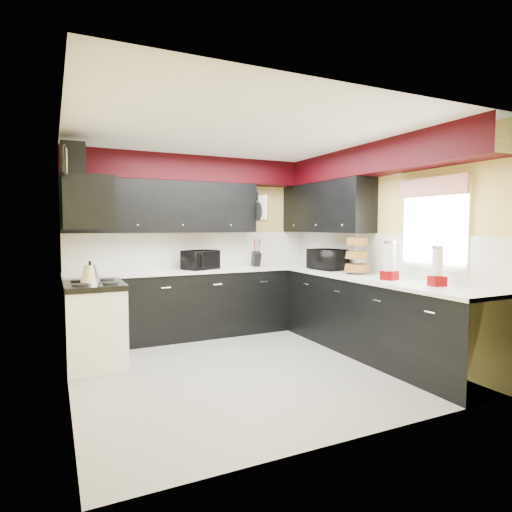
{
  "coord_description": "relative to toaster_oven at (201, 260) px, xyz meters",
  "views": [
    {
      "loc": [
        -1.9,
        -4.19,
        1.54
      ],
      "look_at": [
        0.4,
        0.63,
        1.16
      ],
      "focal_mm": 30.0,
      "sensor_mm": 36.0,
      "label": 1
    }
  ],
  "objects": [
    {
      "name": "ground",
      "position": [
        0.05,
        -1.46,
        -1.07
      ],
      "size": [
        3.6,
        3.6,
        0.0
      ],
      "primitive_type": "plane",
      "color": "gray",
      "rests_on": "ground"
    },
    {
      "name": "wall_back",
      "position": [
        0.05,
        0.34,
        0.18
      ],
      "size": [
        3.6,
        0.06,
        2.5
      ],
      "primitive_type": "cube",
      "color": "#E0C666",
      "rests_on": "ground"
    },
    {
      "name": "wall_right",
      "position": [
        1.85,
        -1.46,
        0.18
      ],
      "size": [
        0.06,
        3.6,
        2.5
      ],
      "primitive_type": "cube",
      "color": "#E0C666",
      "rests_on": "ground"
    },
    {
      "name": "wall_left",
      "position": [
        -1.75,
        -1.46,
        0.18
      ],
      "size": [
        0.06,
        3.6,
        2.5
      ],
      "primitive_type": "cube",
      "color": "#E0C666",
      "rests_on": "ground"
    },
    {
      "name": "ceiling",
      "position": [
        0.05,
        -1.46,
        1.43
      ],
      "size": [
        3.6,
        3.6,
        0.06
      ],
      "primitive_type": "cube",
      "color": "white",
      "rests_on": "wall_back"
    },
    {
      "name": "cab_back",
      "position": [
        0.05,
        0.04,
        -0.62
      ],
      "size": [
        3.6,
        0.6,
        0.9
      ],
      "primitive_type": "cube",
      "color": "black",
      "rests_on": "ground"
    },
    {
      "name": "cab_right",
      "position": [
        1.55,
        -1.76,
        -0.62
      ],
      "size": [
        0.6,
        3.0,
        0.9
      ],
      "primitive_type": "cube",
      "color": "black",
      "rests_on": "ground"
    },
    {
      "name": "counter_back",
      "position": [
        0.05,
        0.04,
        -0.15
      ],
      "size": [
        3.62,
        0.64,
        0.04
      ],
      "primitive_type": "cube",
      "color": "white",
      "rests_on": "cab_back"
    },
    {
      "name": "counter_right",
      "position": [
        1.55,
        -1.76,
        -0.15
      ],
      "size": [
        0.64,
        3.02,
        0.04
      ],
      "primitive_type": "cube",
      "color": "white",
      "rests_on": "cab_right"
    },
    {
      "name": "splash_back",
      "position": [
        0.05,
        0.33,
        0.12
      ],
      "size": [
        3.6,
        0.02,
        0.5
      ],
      "primitive_type": "cube",
      "color": "white",
      "rests_on": "counter_back"
    },
    {
      "name": "splash_right",
      "position": [
        1.84,
        -1.46,
        0.12
      ],
      "size": [
        0.02,
        3.6,
        0.5
      ],
      "primitive_type": "cube",
      "color": "white",
      "rests_on": "counter_right"
    },
    {
      "name": "upper_back",
      "position": [
        -0.45,
        0.16,
        0.73
      ],
      "size": [
        2.6,
        0.35,
        0.7
      ],
      "primitive_type": "cube",
      "color": "black",
      "rests_on": "wall_back"
    },
    {
      "name": "upper_right",
      "position": [
        1.67,
        -0.56,
        0.73
      ],
      "size": [
        0.35,
        1.8,
        0.7
      ],
      "primitive_type": "cube",
      "color": "black",
      "rests_on": "wall_right"
    },
    {
      "name": "soffit_back",
      "position": [
        0.05,
        0.16,
        1.25
      ],
      "size": [
        3.6,
        0.36,
        0.35
      ],
      "primitive_type": "cube",
      "color": "black",
      "rests_on": "wall_back"
    },
    {
      "name": "soffit_right",
      "position": [
        1.67,
        -1.64,
        1.25
      ],
      "size": [
        0.36,
        3.24,
        0.35
      ],
      "primitive_type": "cube",
      "color": "black",
      "rests_on": "wall_right"
    },
    {
      "name": "stove",
      "position": [
        -1.45,
        -0.71,
        -0.64
      ],
      "size": [
        0.6,
        0.75,
        0.86
      ],
      "primitive_type": "cube",
      "color": "white",
      "rests_on": "ground"
    },
    {
      "name": "cooktop",
      "position": [
        -1.45,
        -0.71,
        -0.18
      ],
      "size": [
        0.62,
        0.77,
        0.06
      ],
      "primitive_type": "cube",
      "color": "black",
      "rests_on": "stove"
    },
    {
      "name": "hood",
      "position": [
        -1.5,
        -0.71,
        0.71
      ],
      "size": [
        0.5,
        0.78,
        0.55
      ],
      "primitive_type": "cube",
      "color": "black",
      "rests_on": "wall_left"
    },
    {
      "name": "hood_duct",
      "position": [
        -1.63,
        -0.71,
        1.13
      ],
      "size": [
        0.24,
        0.4,
        0.4
      ],
      "primitive_type": "cube",
      "color": "black",
      "rests_on": "wall_left"
    },
    {
      "name": "window",
      "position": [
        1.83,
        -2.36,
        0.48
      ],
      "size": [
        0.03,
        0.86,
        0.96
      ],
      "primitive_type": null,
      "color": "white",
      "rests_on": "wall_right"
    },
    {
      "name": "valance",
      "position": [
        1.78,
        -2.36,
        0.88
      ],
      "size": [
        0.04,
        0.88,
        0.2
      ],
      "primitive_type": "cube",
      "color": "red",
      "rests_on": "wall_right"
    },
    {
      "name": "pan_top",
      "position": [
        0.87,
        0.09,
        0.93
      ],
      "size": [
        0.03,
        0.22,
        0.4
      ],
      "primitive_type": null,
      "color": "black",
      "rests_on": "upper_back"
    },
    {
      "name": "pan_mid",
      "position": [
        0.87,
        -0.04,
        0.68
      ],
      "size": [
        0.03,
        0.28,
        0.46
      ],
      "primitive_type": null,
      "color": "black",
      "rests_on": "upper_back"
    },
    {
      "name": "pan_low",
      "position": [
        0.87,
        0.22,
        0.65
      ],
      "size": [
        0.03,
        0.24,
        0.42
      ],
      "primitive_type": null,
      "color": "black",
      "rests_on": "upper_back"
    },
    {
      "name": "cut_board",
      "position": [
        0.88,
        -0.16,
        0.73
      ],
      "size": [
        0.03,
        0.26,
        0.35
      ],
      "primitive_type": "cube",
      "color": "white",
      "rests_on": "upper_back"
    },
    {
      "name": "baskets",
      "position": [
        1.57,
        -1.41,
        0.11
      ],
      "size": [
        0.27,
        0.27,
        0.5
      ],
      "primitive_type": null,
      "color": "brown",
      "rests_on": "upper_right"
    },
    {
      "name": "clock",
      "position": [
        -1.72,
        -1.21,
        1.08
      ],
      "size": [
        0.03,
        0.3,
        0.3
      ],
      "primitive_type": null,
      "color": "black",
      "rests_on": "wall_left"
    },
    {
      "name": "deco_plate",
      "position": [
        1.82,
        -1.81,
        1.18
      ],
      "size": [
        0.03,
        0.24,
        0.24
      ],
      "primitive_type": null,
      "color": "white",
      "rests_on": "wall_right"
    },
    {
      "name": "toaster_oven",
      "position": [
        0.0,
        0.0,
        0.0
      ],
      "size": [
        0.56,
        0.52,
        0.26
      ],
      "primitive_type": "imported",
      "rotation": [
        0.0,
        0.0,
        0.39
      ],
      "color": "black",
      "rests_on": "counter_back"
    },
    {
      "name": "microwave",
      "position": [
        1.56,
        -0.8,
        0.01
      ],
      "size": [
        0.4,
        0.54,
        0.28
      ],
      "primitive_type": "imported",
      "rotation": [
        0.0,
        0.0,
        1.68
      ],
      "color": "black",
      "rests_on": "counter_right"
    },
    {
      "name": "utensil_crock",
      "position": [
        0.9,
        0.06,
        -0.05
      ],
      "size": [
        0.17,
        0.17,
        0.17
      ],
      "primitive_type": "cylinder",
      "rotation": [
        0.0,
        0.0,
        0.03
      ],
      "color": "silver",
      "rests_on": "counter_back"
    },
    {
      "name": "knife_block",
      "position": [
        0.86,
        0.02,
        -0.02
      ],
      "size": [
        0.11,
        0.15,
        0.22
      ],
      "primitive_type": "cube",
      "rotation": [
        0.0,
        0.0,
        -0.09
      ],
      "color": "black",
      "rests_on": "counter_back"
    },
    {
      "name": "kettle",
      "position": [
        -1.49,
        -0.66,
        -0.06
      ],
      "size": [
        0.28,
        0.28,
        0.19
      ],
      "primitive_type": null,
      "rotation": [
        0.0,
        0.0,
        -0.38
      ],
      "color": "silver",
      "rests_on": "cooktop"
    },
    {
      "name": "dispenser_a",
      "position": [
        1.52,
        -2.03,
        0.07
      ],
      "size": [
        0.19,
        0.19,
        0.41
      ],
      "primitive_type": null,
      "rotation": [
        0.0,
        0.0,
        0.26
      ],
      "color": "#61060A",
      "rests_on": "counter_right"
    },
    {
      "name": "dispenser_b",
      "position": [
        1.61,
        -2.61,
        0.05
      ],
      "size": [
        0.16,
        0.16,
        0.37
      ],
      "primitive_type": null,
      "rotation": [
        0.0,
        0.0,
        -0.22
      ],
      "color": "#66000D",
      "rests_on": "counter_right"
    }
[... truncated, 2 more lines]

